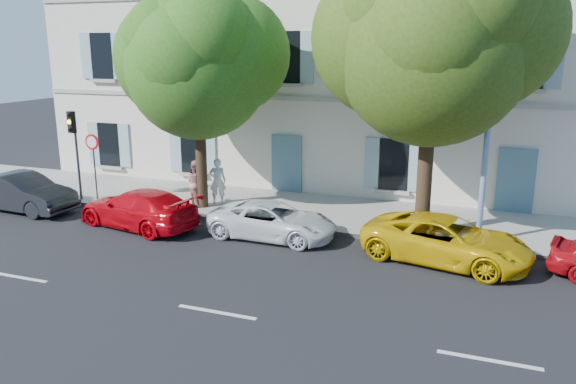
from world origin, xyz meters
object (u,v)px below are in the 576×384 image
at_px(street_lamp, 492,78).
at_px(pedestrian_a, 218,181).
at_px(car_dark_sedan, 22,193).
at_px(pedestrian_b, 197,183).
at_px(car_white_coupe, 273,221).
at_px(car_red_coupe, 138,208).
at_px(car_yellow_supercar, 446,240).
at_px(tree_left, 198,68).
at_px(road_sign, 93,153).
at_px(traffic_light, 74,136).
at_px(tree_right, 432,49).

height_order(street_lamp, pedestrian_a, street_lamp).
height_order(car_dark_sedan, pedestrian_b, pedestrian_b).
relative_size(car_white_coupe, street_lamp, 0.47).
height_order(car_red_coupe, car_white_coupe, car_red_coupe).
relative_size(car_dark_sedan, car_yellow_supercar, 0.91).
xyz_separation_m(car_yellow_supercar, tree_left, (-9.07, 2.26, 4.62)).
relative_size(car_red_coupe, street_lamp, 0.52).
bearing_deg(car_white_coupe, tree_left, 62.41).
xyz_separation_m(car_dark_sedan, road_sign, (1.99, 1.74, 1.33)).
height_order(car_yellow_supercar, road_sign, road_sign).
xyz_separation_m(car_white_coupe, pedestrian_a, (-3.30, 2.60, 0.46)).
bearing_deg(car_white_coupe, car_yellow_supercar, -91.36).
bearing_deg(car_dark_sedan, pedestrian_b, -64.40).
bearing_deg(car_white_coupe, pedestrian_a, 53.07).
bearing_deg(car_red_coupe, car_dark_sedan, -79.86).
relative_size(traffic_light, pedestrian_a, 1.97).
distance_m(car_dark_sedan, road_sign, 2.96).
xyz_separation_m(tree_right, road_sign, (-12.48, -0.26, -3.89)).
relative_size(car_white_coupe, road_sign, 1.58).
bearing_deg(pedestrian_b, tree_right, -147.07).
bearing_deg(car_yellow_supercar, street_lamp, -17.94).
xyz_separation_m(car_dark_sedan, car_yellow_supercar, (15.39, 0.14, -0.05)).
bearing_deg(street_lamp, car_white_coupe, -169.06).
bearing_deg(tree_right, pedestrian_a, 172.76).
xyz_separation_m(tree_left, street_lamp, (9.90, -0.79, -0.13)).
height_order(car_red_coupe, road_sign, road_sign).
relative_size(street_lamp, pedestrian_a, 4.98).
bearing_deg(car_yellow_supercar, pedestrian_a, 83.60).
bearing_deg(street_lamp, car_dark_sedan, -174.35).
xyz_separation_m(car_yellow_supercar, tree_right, (-0.92, 1.86, 5.27)).
relative_size(car_red_coupe, pedestrian_a, 2.57).
distance_m(road_sign, pedestrian_b, 4.24).
distance_m(car_dark_sedan, car_yellow_supercar, 15.39).
distance_m(road_sign, street_lamp, 14.57).
bearing_deg(pedestrian_b, road_sign, 46.25).
bearing_deg(pedestrian_a, car_red_coupe, 43.73).
xyz_separation_m(tree_left, traffic_light, (-5.02, -0.85, -2.61)).
bearing_deg(street_lamp, tree_left, 175.41).
xyz_separation_m(tree_right, pedestrian_b, (-8.43, 0.47, -4.90)).
relative_size(tree_right, pedestrian_b, 5.16).
bearing_deg(road_sign, pedestrian_b, 10.14).
bearing_deg(road_sign, tree_left, 8.63).
bearing_deg(car_yellow_supercar, traffic_light, 95.95).
xyz_separation_m(car_dark_sedan, car_white_coupe, (9.96, 0.39, -0.13)).
bearing_deg(tree_right, tree_left, 177.19).
distance_m(car_white_coupe, traffic_light, 8.98).
bearing_deg(road_sign, street_lamp, -0.56).
bearing_deg(car_red_coupe, tree_left, 168.94).
height_order(car_dark_sedan, pedestrian_a, pedestrian_a).
bearing_deg(pedestrian_a, road_sign, -7.05).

